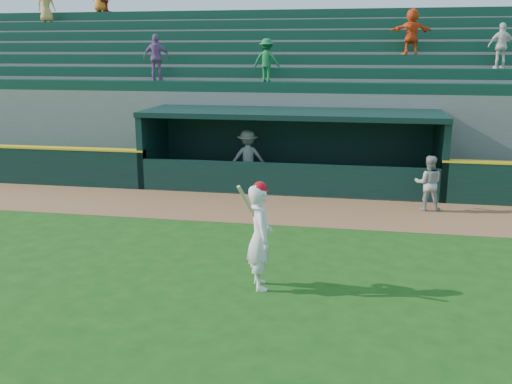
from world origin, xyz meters
TOP-DOWN VIEW (x-y plane):
  - ground at (0.00, 0.00)m, footprint 120.00×120.00m
  - warning_track at (0.00, 4.90)m, footprint 40.00×3.00m
  - dugout_player_front at (4.07, 5.59)m, footprint 0.76×0.60m
  - dugout_player_inside at (-1.41, 7.71)m, footprint 1.31×0.97m
  - dugout at (0.00, 8.00)m, footprint 9.40×2.80m
  - stands at (-0.01, 12.57)m, footprint 34.50×6.26m
  - batter_at_plate at (0.46, -0.48)m, footprint 0.69×0.86m

SIDE VIEW (x-z plane):
  - ground at x=0.00m, z-range 0.00..0.00m
  - warning_track at x=0.00m, z-range 0.00..0.01m
  - dugout_player_front at x=4.07m, z-range 0.00..1.53m
  - dugout_player_inside at x=-1.41m, z-range 0.00..1.81m
  - batter_at_plate at x=0.46m, z-range -0.01..2.02m
  - dugout at x=0.00m, z-range 0.13..2.59m
  - stands at x=-0.01m, z-range -1.36..6.15m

